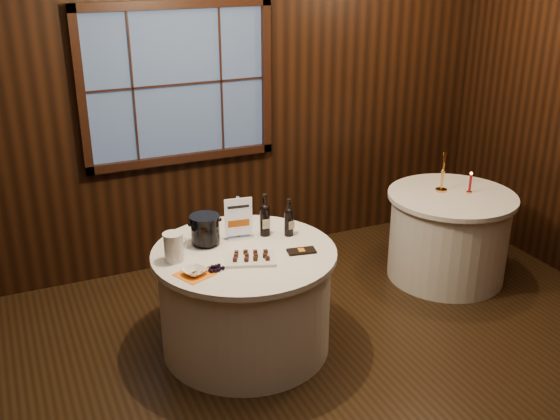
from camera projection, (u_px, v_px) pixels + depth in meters
name	position (u px, v px, depth m)	size (l,w,h in m)	color
back_wall	(178.00, 96.00, 5.46)	(6.00, 0.10, 3.00)	black
main_table	(245.00, 299.00, 4.64)	(1.28, 1.28, 0.77)	white
side_table	(448.00, 235.00, 5.65)	(1.08, 1.08, 0.77)	white
sign_stand	(239.00, 224.00, 4.65)	(0.20, 0.12, 0.32)	silver
port_bottle_left	(265.00, 218.00, 4.69)	(0.08, 0.08, 0.32)	black
port_bottle_right	(289.00, 220.00, 4.69)	(0.07, 0.07, 0.28)	black
ice_bucket	(205.00, 229.00, 4.55)	(0.21, 0.21, 0.22)	black
chocolate_plate	(251.00, 258.00, 4.35)	(0.39, 0.32, 0.05)	white
chocolate_box	(301.00, 251.00, 4.48)	(0.19, 0.10, 0.02)	black
grape_bunch	(216.00, 268.00, 4.22)	(0.17, 0.07, 0.04)	black
glass_pitcher	(174.00, 247.00, 4.32)	(0.18, 0.14, 0.20)	silver
orange_napkin	(195.00, 274.00, 4.18)	(0.21, 0.21, 0.00)	orange
cracker_bowl	(194.00, 272.00, 4.17)	(0.15, 0.15, 0.04)	white
brass_candlestick	(442.00, 177.00, 5.53)	(0.10, 0.10, 0.35)	gold
red_candle	(470.00, 185.00, 5.51)	(0.05, 0.05, 0.19)	gold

